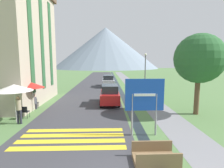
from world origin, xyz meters
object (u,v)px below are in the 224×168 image
object	(u,v)px
cafe_chair_far_left	(34,103)
streetlamp	(145,70)
cafe_umbrella_middle_red	(32,85)
person_seated_near	(35,101)
cafe_chair_middle	(24,107)
tree_by_path	(199,59)
cafe_chair_near_left	(19,112)
parked_car_far	(108,81)
road_sign	(144,99)
person_seated_far	(21,107)
cafe_chair_near_right	(25,111)
person_standing_terrace	(19,108)
hotel_building	(11,37)
cafe_umbrella_front_white	(14,88)
footbridge	(155,157)
parked_car_near	(110,94)
cafe_chair_far_right	(35,102)

from	to	relation	value
cafe_chair_far_left	streetlamp	xyz separation A→B (m)	(10.58, 5.81, 2.41)
cafe_umbrella_middle_red	person_seated_near	distance (m)	1.57
cafe_chair_middle	tree_by_path	world-z (taller)	tree_by_path
cafe_chair_near_left	streetlamp	xyz separation A→B (m)	(10.49, 8.52, 2.41)
cafe_chair_middle	cafe_chair_near_left	size ratio (longest dim) A/B	1.00
parked_car_far	cafe_umbrella_middle_red	distance (m)	14.98
parked_car_far	person_seated_near	xyz separation A→B (m)	(-6.26, -12.98, -0.24)
road_sign	parked_car_far	distance (m)	18.55
person_seated_far	person_seated_near	xyz separation A→B (m)	(0.23, 1.90, -0.02)
cafe_chair_far_left	cafe_umbrella_middle_red	size ratio (longest dim) A/B	0.37
person_seated_far	cafe_chair_near_left	bearing A→B (deg)	-72.16
cafe_chair_far_left	person_seated_far	bearing A→B (deg)	-105.94
cafe_chair_middle	tree_by_path	bearing A→B (deg)	2.11
cafe_chair_near_right	cafe_chair_far_left	size ratio (longest dim) A/B	1.00
person_standing_terrace	streetlamp	world-z (taller)	streetlamp
cafe_chair_near_right	cafe_chair_near_left	size ratio (longest dim) A/B	1.00
person_seated_near	streetlamp	xyz separation A→B (m)	(10.49, 5.89, 2.24)
hotel_building	person_standing_terrace	size ratio (longest dim) A/B	6.35
cafe_umbrella_front_white	cafe_umbrella_middle_red	bearing A→B (deg)	88.77
footbridge	cafe_chair_far_left	xyz separation A→B (m)	(-7.95, 8.08, 0.29)
cafe_umbrella_front_white	tree_by_path	xyz separation A→B (m)	(12.63, 1.38, 1.86)
cafe_chair_middle	hotel_building	bearing A→B (deg)	129.68
parked_car_far	cafe_umbrella_front_white	size ratio (longest dim) A/B	1.78
cafe_umbrella_front_white	person_seated_far	xyz separation A→B (m)	(-0.30, 1.27, -1.59)
footbridge	parked_car_near	size ratio (longest dim) A/B	0.43
cafe_chair_near_left	cafe_umbrella_front_white	world-z (taller)	cafe_umbrella_front_white
road_sign	cafe_chair_middle	distance (m)	9.39
person_seated_far	streetlamp	world-z (taller)	streetlamp
cafe_chair_far_right	person_seated_near	size ratio (longest dim) A/B	0.70
parked_car_far	cafe_chair_far_left	distance (m)	14.38
hotel_building	person_seated_far	world-z (taller)	hotel_building
cafe_chair_near_right	cafe_chair_near_left	distance (m)	0.39
cafe_chair_near_right	cafe_umbrella_front_white	world-z (taller)	cafe_umbrella_front_white
road_sign	cafe_chair_far_left	bearing A→B (deg)	145.45
streetlamp	tree_by_path	world-z (taller)	tree_by_path
parked_car_far	cafe_chair_middle	bearing A→B (deg)	-114.72
cafe_umbrella_front_white	person_standing_terrace	distance (m)	1.33
cafe_chair_middle	person_seated_near	bearing A→B (deg)	81.47
cafe_chair_near_right	cafe_umbrella_middle_red	world-z (taller)	cafe_umbrella_middle_red
parked_car_near	cafe_chair_far_left	world-z (taller)	parked_car_near
cafe_chair_near_right	cafe_chair_far_left	world-z (taller)	same
cafe_chair_far_left	person_seated_near	size ratio (longest dim) A/B	0.70
cafe_chair_middle	cafe_umbrella_middle_red	world-z (taller)	cafe_umbrella_middle_red
cafe_umbrella_front_white	person_seated_far	bearing A→B (deg)	103.31
road_sign	tree_by_path	distance (m)	6.37
parked_car_far	cafe_chair_far_left	bearing A→B (deg)	-116.17
person_standing_terrace	streetlamp	xyz separation A→B (m)	(10.06, 9.38, 1.88)
cafe_chair_near_right	cafe_chair_near_left	world-z (taller)	same
parked_car_near	tree_by_path	xyz separation A→B (m)	(6.44, -3.32, 3.23)
road_sign	person_seated_near	world-z (taller)	road_sign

